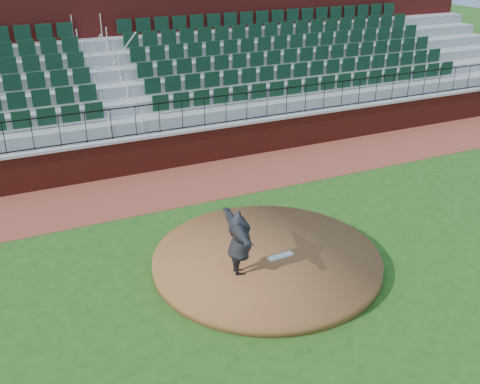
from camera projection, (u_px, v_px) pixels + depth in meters
name	position (u px, v px, depth m)	size (l,w,h in m)	color
ground	(266.00, 263.00, 13.95)	(90.00, 90.00, 0.00)	#214C15
warning_track	(190.00, 183.00, 18.39)	(34.00, 3.20, 0.01)	brown
field_wall	(173.00, 150.00, 19.46)	(34.00, 0.35, 1.20)	maroon
wall_cap	(172.00, 132.00, 19.19)	(34.00, 0.45, 0.10)	#B7B7B7
wall_railing	(171.00, 117.00, 18.96)	(34.00, 0.05, 1.00)	black
seating_stands	(147.00, 84.00, 20.99)	(34.00, 5.10, 4.60)	gray
concourse_wall	(126.00, 58.00, 23.11)	(34.00, 0.50, 5.50)	maroon
pitchers_mound	(267.00, 260.00, 13.82)	(5.57, 5.57, 0.25)	brown
pitching_rubber	(280.00, 256.00, 13.70)	(0.67, 0.17, 0.04)	silver
pitcher	(240.00, 243.00, 12.74)	(1.97, 0.54, 1.60)	black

